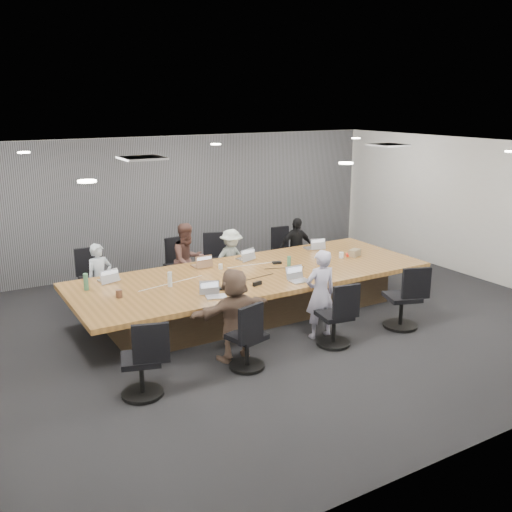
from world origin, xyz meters
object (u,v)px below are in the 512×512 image
person_1 (188,261)px  snack_packet (351,255)px  chair_3 (286,256)px  laptop_0 (109,280)px  person_3 (296,248)px  chair_2 (223,264)px  person_5 (234,314)px  chair_1 (181,271)px  bottle_green_left (86,282)px  stapler (257,283)px  chair_7 (402,302)px  mug_brown (119,294)px  chair_4 (141,365)px  laptop_2 (246,258)px  chair_6 (334,320)px  laptop_1 (201,265)px  chair_5 (247,342)px  person_6 (320,294)px  canvas_bag (355,253)px  laptop_3 (312,248)px  conference_table (253,292)px  laptop_6 (300,281)px  bottle_clear (170,279)px  chair_0 (95,284)px  person_0 (100,279)px  laptop_5 (216,297)px  person_2 (231,260)px

person_1 → snack_packet: (2.68, -1.38, 0.06)m
chair_3 → laptop_0: (-4.00, -0.90, 0.38)m
chair_3 → person_3: bearing=95.4°
chair_2 → person_5: 3.36m
chair_1 → person_3: size_ratio=0.68×
bottle_green_left → person_3: bearing=10.8°
chair_1 → stapler: 2.37m
chair_3 → chair_7: bearing=94.5°
mug_brown → person_3: bearing=19.2°
chair_4 → laptop_2: 3.83m
chair_6 → mug_brown: 3.18m
chair_3 → laptop_1: (-2.39, -0.90, 0.38)m
chair_5 → mug_brown: bearing=111.8°
person_6 → canvas_bag: person_6 is taller
chair_3 → chair_7: 3.40m
laptop_0 → chair_4: bearing=71.1°
chair_5 → person_3: bearing=31.3°
person_1 → mug_brown: size_ratio=12.11×
chair_3 → chair_7: chair_7 is taller
laptop_3 → conference_table: bearing=34.5°
chair_1 → bottle_green_left: size_ratio=3.23×
laptop_1 → laptop_2: bearing=179.5°
person_5 → laptop_6: (1.48, 0.55, 0.09)m
chair_3 → chair_4: 5.54m
chair_3 → chair_6: (-1.40, -3.40, 0.03)m
laptop_2 → person_3: 1.59m
chair_2 → mug_brown: bearing=53.8°
person_5 → bottle_clear: bearing=-76.5°
laptop_3 → person_5: size_ratio=0.23×
person_5 → bottle_clear: person_5 is taller
chair_4 → person_3: bearing=52.2°
chair_7 → laptop_1: bearing=152.2°
laptop_3 → snack_packet: size_ratio=1.60×
laptop_2 → laptop_6: size_ratio=1.01×
chair_1 → laptop_0: 1.88m
chair_3 → bottle_clear: size_ratio=3.13×
chair_0 → stapler: 3.03m
person_6 → snack_packet: size_ratio=7.24×
chair_4 → person_0: (0.37, 3.05, 0.20)m
laptop_0 → snack_packet: bearing=158.6°
laptop_1 → laptop_5: bearing=72.1°
chair_0 → chair_6: 4.28m
person_1 → laptop_2: size_ratio=4.51×
person_2 → laptop_6: 2.16m
conference_table → bottle_clear: bearing=179.5°
chair_1 → person_1: 0.45m
laptop_0 → snack_packet: size_ratio=1.63×
person_3 → person_6: (-1.40, -2.70, 0.07)m
person_1 → canvas_bag: (2.73, -1.41, 0.10)m
chair_7 → bottle_green_left: size_ratio=3.29×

